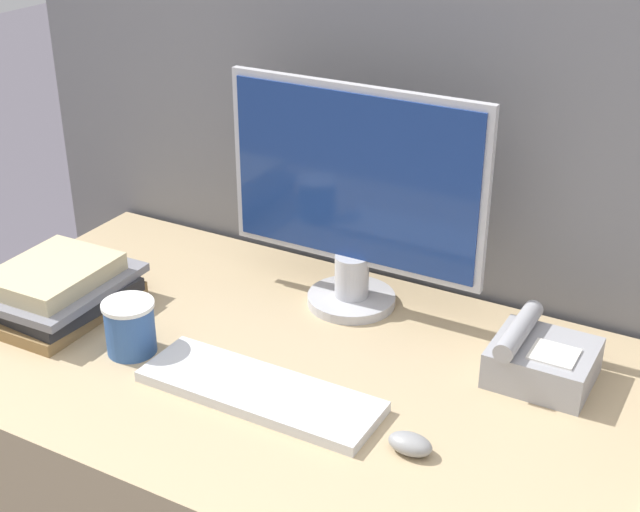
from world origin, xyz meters
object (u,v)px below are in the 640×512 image
(keyboard, at_px, (259,391))
(desk_telephone, at_px, (540,359))
(monitor, at_px, (354,200))
(mouse, at_px, (410,444))
(coffee_cup, at_px, (130,327))
(book_stack, at_px, (60,290))

(keyboard, xyz_separation_m, desk_telephone, (0.41, 0.29, 0.03))
(monitor, xyz_separation_m, keyboard, (0.01, -0.37, -0.22))
(mouse, height_order, coffee_cup, coffee_cup)
(coffee_cup, distance_m, desk_telephone, 0.75)
(keyboard, height_order, coffee_cup, coffee_cup)
(mouse, relative_size, coffee_cup, 0.71)
(monitor, height_order, desk_telephone, monitor)
(coffee_cup, bearing_deg, mouse, -1.88)
(keyboard, relative_size, coffee_cup, 4.20)
(mouse, bearing_deg, desk_telephone, 68.89)
(book_stack, xyz_separation_m, desk_telephone, (0.92, 0.24, -0.01))
(monitor, height_order, mouse, monitor)
(coffee_cup, bearing_deg, desk_telephone, 22.15)
(keyboard, bearing_deg, book_stack, 173.95)
(monitor, height_order, coffee_cup, monitor)
(mouse, distance_m, book_stack, 0.80)
(monitor, relative_size, keyboard, 1.25)
(mouse, height_order, book_stack, book_stack)
(mouse, xyz_separation_m, desk_telephone, (0.12, 0.30, 0.02))
(desk_telephone, bearing_deg, monitor, 168.73)
(monitor, bearing_deg, mouse, -51.92)
(book_stack, bearing_deg, coffee_cup, -12.13)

